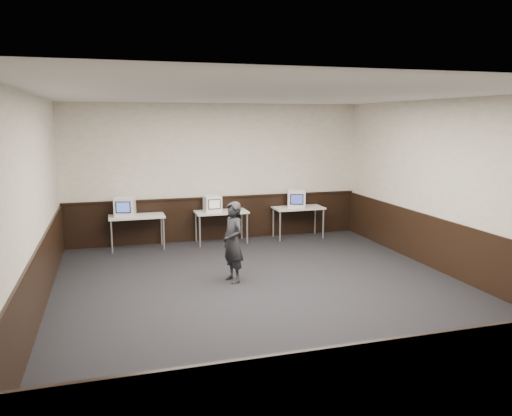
{
  "coord_description": "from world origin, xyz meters",
  "views": [
    {
      "loc": [
        -2.43,
        -7.45,
        2.82
      ],
      "look_at": [
        0.24,
        1.6,
        1.15
      ],
      "focal_mm": 35.0,
      "sensor_mm": 36.0,
      "label": 1
    }
  ],
  "objects": [
    {
      "name": "floor",
      "position": [
        0.0,
        0.0,
        0.0
      ],
      "size": [
        8.0,
        8.0,
        0.0
      ],
      "primitive_type": "plane",
      "color": "black",
      "rests_on": "ground"
    },
    {
      "name": "ceiling",
      "position": [
        0.0,
        0.0,
        3.2
      ],
      "size": [
        8.0,
        8.0,
        0.0
      ],
      "primitive_type": "plane",
      "rotation": [
        3.14,
        0.0,
        0.0
      ],
      "color": "white",
      "rests_on": "back_wall"
    },
    {
      "name": "back_wall",
      "position": [
        0.0,
        4.0,
        1.6
      ],
      "size": [
        7.0,
        0.0,
        7.0
      ],
      "primitive_type": "plane",
      "rotation": [
        1.57,
        0.0,
        0.0
      ],
      "color": "beige",
      "rests_on": "ground"
    },
    {
      "name": "front_wall",
      "position": [
        0.0,
        -4.0,
        1.6
      ],
      "size": [
        7.0,
        0.0,
        7.0
      ],
      "primitive_type": "plane",
      "rotation": [
        -1.57,
        0.0,
        0.0
      ],
      "color": "beige",
      "rests_on": "ground"
    },
    {
      "name": "left_wall",
      "position": [
        -3.5,
        0.0,
        1.6
      ],
      "size": [
        0.0,
        8.0,
        8.0
      ],
      "primitive_type": "plane",
      "rotation": [
        1.57,
        0.0,
        1.57
      ],
      "color": "beige",
      "rests_on": "ground"
    },
    {
      "name": "right_wall",
      "position": [
        3.5,
        0.0,
        1.6
      ],
      "size": [
        0.0,
        8.0,
        8.0
      ],
      "primitive_type": "plane",
      "rotation": [
        1.57,
        0.0,
        -1.57
      ],
      "color": "beige",
      "rests_on": "ground"
    },
    {
      "name": "wainscot_back",
      "position": [
        0.0,
        3.98,
        0.5
      ],
      "size": [
        6.98,
        0.04,
        1.0
      ],
      "primitive_type": "cube",
      "color": "black",
      "rests_on": "back_wall"
    },
    {
      "name": "wainscot_front",
      "position": [
        0.0,
        -3.98,
        0.5
      ],
      "size": [
        6.98,
        0.04,
        1.0
      ],
      "primitive_type": "cube",
      "color": "black",
      "rests_on": "front_wall"
    },
    {
      "name": "wainscot_left",
      "position": [
        -3.48,
        0.0,
        0.5
      ],
      "size": [
        0.04,
        7.98,
        1.0
      ],
      "primitive_type": "cube",
      "color": "black",
      "rests_on": "left_wall"
    },
    {
      "name": "wainscot_right",
      "position": [
        3.48,
        0.0,
        0.5
      ],
      "size": [
        0.04,
        7.98,
        1.0
      ],
      "primitive_type": "cube",
      "color": "black",
      "rests_on": "right_wall"
    },
    {
      "name": "wainscot_rail",
      "position": [
        0.0,
        3.96,
        1.02
      ],
      "size": [
        6.98,
        0.06,
        0.04
      ],
      "primitive_type": "cube",
      "color": "black",
      "rests_on": "wainscot_back"
    },
    {
      "name": "desk_left",
      "position": [
        -1.9,
        3.6,
        0.68
      ],
      "size": [
        1.2,
        0.6,
        0.75
      ],
      "color": "silver",
      "rests_on": "ground"
    },
    {
      "name": "desk_center",
      "position": [
        0.0,
        3.6,
        0.68
      ],
      "size": [
        1.2,
        0.6,
        0.75
      ],
      "color": "silver",
      "rests_on": "ground"
    },
    {
      "name": "desk_right",
      "position": [
        1.9,
        3.6,
        0.68
      ],
      "size": [
        1.2,
        0.6,
        0.75
      ],
      "color": "silver",
      "rests_on": "ground"
    },
    {
      "name": "emac_left",
      "position": [
        -2.14,
        3.62,
        0.96
      ],
      "size": [
        0.5,
        0.51,
        0.42
      ],
      "rotation": [
        0.0,
        0.0,
        -0.19
      ],
      "color": "white",
      "rests_on": "desk_left"
    },
    {
      "name": "emac_center",
      "position": [
        -0.21,
        3.58,
        0.94
      ],
      "size": [
        0.39,
        0.41,
        0.37
      ],
      "rotation": [
        0.0,
        0.0,
        0.04
      ],
      "color": "white",
      "rests_on": "desk_center"
    },
    {
      "name": "emac_right",
      "position": [
        1.83,
        3.58,
        0.96
      ],
      "size": [
        0.53,
        0.55,
        0.42
      ],
      "rotation": [
        0.0,
        0.0,
        -0.32
      ],
      "color": "white",
      "rests_on": "desk_right"
    },
    {
      "name": "person",
      "position": [
        -0.41,
        0.8,
        0.71
      ],
      "size": [
        0.47,
        0.59,
        1.42
      ],
      "primitive_type": "imported",
      "rotation": [
        0.0,
        0.0,
        -1.3
      ],
      "color": "black",
      "rests_on": "ground"
    }
  ]
}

